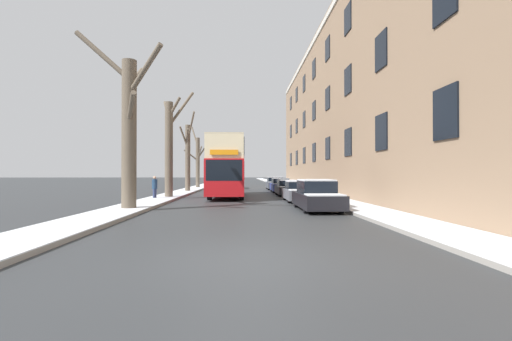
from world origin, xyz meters
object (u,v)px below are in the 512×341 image
object	(u,v)px
parked_car_2	(287,188)
bare_tree_left_0	(129,126)
oncoming_van	(223,179)
parked_car_0	(317,196)
pedestrian_left_sidewalk	(155,187)
bare_tree_left_1	(170,146)
parked_car_3	(280,186)
parked_car_1	(299,192)
bare_tree_left_2	(188,156)
bare_tree_left_3	(198,161)
double_decker_bus	(228,165)
parked_car_4	(275,184)

from	to	relation	value
parked_car_2	bare_tree_left_0	bearing A→B (deg)	-128.78
oncoming_van	parked_car_0	bearing A→B (deg)	-75.98
parked_car_0	pedestrian_left_sidewalk	distance (m)	11.76
bare_tree_left_1	parked_car_3	size ratio (longest dim) A/B	1.87
parked_car_0	oncoming_van	size ratio (longest dim) A/B	0.93
parked_car_1	bare_tree_left_0	bearing A→B (deg)	-149.37
bare_tree_left_2	parked_car_0	distance (m)	18.84
parked_car_0	oncoming_van	world-z (taller)	oncoming_van
bare_tree_left_2	parked_car_3	distance (m)	9.44
parked_car_1	pedestrian_left_sidewalk	size ratio (longest dim) A/B	2.46
bare_tree_left_0	bare_tree_left_2	xyz separation A→B (m)	(0.16, 16.47, -0.55)
bare_tree_left_1	parked_car_3	bearing A→B (deg)	43.51
parked_car_1	oncoming_van	distance (m)	19.70
bare_tree_left_0	parked_car_3	xyz separation A→B (m)	(9.14, 16.65, -3.45)
bare_tree_left_0	bare_tree_left_1	xyz separation A→B (m)	(0.20, 8.17, -0.28)
parked_car_0	pedestrian_left_sidewalk	size ratio (longest dim) A/B	2.82
pedestrian_left_sidewalk	bare_tree_left_3	bearing A→B (deg)	-166.50
double_decker_bus	parked_car_1	size ratio (longest dim) A/B	2.52
bare_tree_left_0	bare_tree_left_2	distance (m)	16.48
parked_car_4	oncoming_van	bearing A→B (deg)	161.65
parked_car_2	oncoming_van	size ratio (longest dim) A/B	0.82
bare_tree_left_0	parked_car_4	distance (m)	24.23
bare_tree_left_2	parked_car_1	xyz separation A→B (m)	(8.98, -11.06, -2.91)
bare_tree_left_0	bare_tree_left_1	bearing A→B (deg)	88.59
bare_tree_left_3	bare_tree_left_1	bearing A→B (deg)	-89.18
parked_car_3	oncoming_van	world-z (taller)	oncoming_van
oncoming_van	parked_car_1	bearing A→B (deg)	-72.27
bare_tree_left_0	bare_tree_left_2	world-z (taller)	bare_tree_left_0
bare_tree_left_3	parked_car_3	world-z (taller)	bare_tree_left_3
parked_car_1	parked_car_3	size ratio (longest dim) A/B	0.94
bare_tree_left_1	bare_tree_left_3	size ratio (longest dim) A/B	1.03
parked_car_2	parked_car_3	bearing A→B (deg)	90.00
parked_car_0	oncoming_van	xyz separation A→B (m)	(-6.00, 24.01, 0.52)
double_decker_bus	parked_car_1	bearing A→B (deg)	-42.64
double_decker_bus	oncoming_van	xyz separation A→B (m)	(-1.16, 14.30, -1.28)
parked_car_1	parked_car_2	size ratio (longest dim) A/B	0.99
bare_tree_left_1	parked_car_3	world-z (taller)	bare_tree_left_1
double_decker_bus	parked_car_2	xyz separation A→B (m)	(4.84, 1.51, -1.88)
bare_tree_left_0	bare_tree_left_1	world-z (taller)	bare_tree_left_0
parked_car_0	parked_car_3	xyz separation A→B (m)	(-0.00, 16.50, -0.05)
oncoming_van	parked_car_3	bearing A→B (deg)	-51.40
double_decker_bus	oncoming_van	distance (m)	14.41
parked_car_2	parked_car_3	size ratio (longest dim) A/B	0.96
bare_tree_left_2	parked_car_2	distance (m)	10.73
bare_tree_left_0	parked_car_1	size ratio (longest dim) A/B	2.18
bare_tree_left_1	parked_car_0	distance (m)	12.41
bare_tree_left_1	double_decker_bus	world-z (taller)	bare_tree_left_1
bare_tree_left_3	oncoming_van	distance (m)	3.96
parked_car_1	bare_tree_left_2	bearing A→B (deg)	129.08
bare_tree_left_3	pedestrian_left_sidewalk	size ratio (longest dim) A/B	4.72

